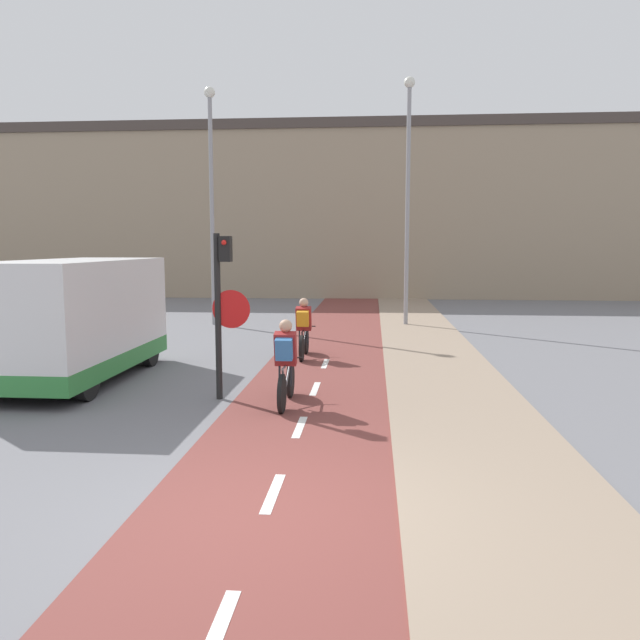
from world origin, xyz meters
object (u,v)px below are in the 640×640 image
Objects in this scene: cyclist_far at (304,329)px; street_lamp_sidewalk at (408,180)px; cyclist_near at (286,365)px; van at (77,322)px; street_lamp_far at (211,184)px; traffic_light_pole at (223,297)px.

street_lamp_sidewalk is at bearing 66.67° from cyclist_far.
van reaches higher than cyclist_near.
van is at bearing 159.66° from cyclist_near.
street_lamp_far is at bearing 110.52° from cyclist_near.
traffic_light_pole is at bearing -21.07° from van.
van is (-0.46, -8.97, -3.54)m from street_lamp_far.
street_lamp_sidewalk is 4.91× the size of cyclist_far.
cyclist_near reaches higher than cyclist_far.
cyclist_near is (-2.58, -10.87, -4.15)m from street_lamp_sidewalk.
street_lamp_sidewalk is 1.68× the size of van.
van reaches higher than cyclist_far.
street_lamp_sidewalk is at bearing 2.31° from street_lamp_far.
cyclist_near is at bearing -20.34° from van.
traffic_light_pole is 1.65m from cyclist_near.
cyclist_far is 5.11m from van.
street_lamp_far is 0.97× the size of street_lamp_sidewalk.
street_lamp_sidewalk is at bearing 70.41° from traffic_light_pole.
street_lamp_far reaches higher than cyclist_near.
street_lamp_far is at bearing 121.59° from cyclist_far.
cyclist_far is (0.97, 4.08, -1.11)m from traffic_light_pole.
van is (-3.27, 1.26, -0.62)m from traffic_light_pole.
cyclist_far is (3.78, -6.15, -4.03)m from street_lamp_far.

